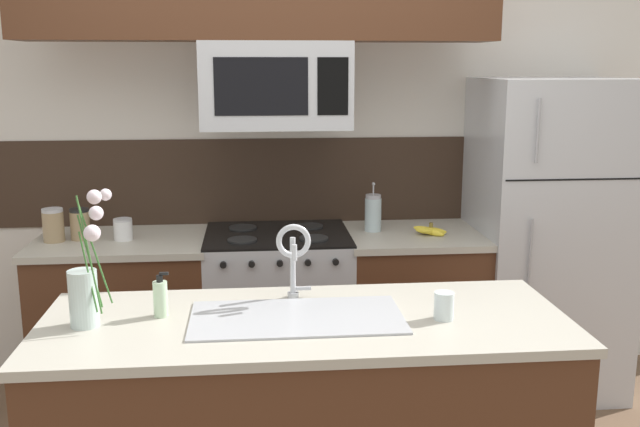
# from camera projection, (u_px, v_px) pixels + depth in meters

# --- Properties ---
(rear_partition) EXTENTS (5.20, 0.10, 2.60)m
(rear_partition) POSITION_uv_depth(u_px,v_px,m) (326.00, 153.00, 4.08)
(rear_partition) COLOR silver
(rear_partition) RESTS_ON ground
(splash_band) EXTENTS (3.19, 0.01, 0.48)m
(splash_band) POSITION_uv_depth(u_px,v_px,m) (275.00, 181.00, 4.03)
(splash_band) COLOR #332319
(splash_band) RESTS_ON rear_partition
(back_counter_left) EXTENTS (0.89, 0.65, 0.91)m
(back_counter_left) POSITION_uv_depth(u_px,v_px,m) (126.00, 322.00, 3.79)
(back_counter_left) COLOR #4C2B19
(back_counter_left) RESTS_ON ground
(back_counter_right) EXTENTS (0.74, 0.65, 0.91)m
(back_counter_right) POSITION_uv_depth(u_px,v_px,m) (411.00, 312.00, 3.93)
(back_counter_right) COLOR #4C2B19
(back_counter_right) RESTS_ON ground
(stove_range) EXTENTS (0.76, 0.64, 0.93)m
(stove_range) POSITION_uv_depth(u_px,v_px,m) (278.00, 316.00, 3.86)
(stove_range) COLOR #B7BABF
(stove_range) RESTS_ON ground
(microwave) EXTENTS (0.74, 0.40, 0.43)m
(microwave) POSITION_uv_depth(u_px,v_px,m) (275.00, 85.00, 3.58)
(microwave) COLOR #B7BABF
(refrigerator) EXTENTS (0.78, 0.74, 1.73)m
(refrigerator) POSITION_uv_depth(u_px,v_px,m) (545.00, 237.00, 3.93)
(refrigerator) COLOR #B7BABF
(refrigerator) RESTS_ON ground
(storage_jar_tall) EXTENTS (0.11, 0.11, 0.17)m
(storage_jar_tall) POSITION_uv_depth(u_px,v_px,m) (53.00, 225.00, 3.63)
(storage_jar_tall) COLOR #997F5B
(storage_jar_tall) RESTS_ON back_counter_left
(storage_jar_medium) EXTENTS (0.10, 0.10, 0.16)m
(storage_jar_medium) POSITION_uv_depth(u_px,v_px,m) (80.00, 224.00, 3.67)
(storage_jar_medium) COLOR #997F5B
(storage_jar_medium) RESTS_ON back_counter_left
(storage_jar_short) EXTENTS (0.10, 0.10, 0.11)m
(storage_jar_short) POSITION_uv_depth(u_px,v_px,m) (123.00, 229.00, 3.66)
(storage_jar_short) COLOR silver
(storage_jar_short) RESTS_ON back_counter_left
(banana_bunch) EXTENTS (0.19, 0.13, 0.08)m
(banana_bunch) POSITION_uv_depth(u_px,v_px,m) (431.00, 231.00, 3.78)
(banana_bunch) COLOR yellow
(banana_bunch) RESTS_ON back_counter_right
(french_press) EXTENTS (0.09, 0.09, 0.27)m
(french_press) POSITION_uv_depth(u_px,v_px,m) (373.00, 213.00, 3.85)
(french_press) COLOR silver
(french_press) RESTS_ON back_counter_right
(kitchen_sink) EXTENTS (0.76, 0.39, 0.16)m
(kitchen_sink) POSITION_uv_depth(u_px,v_px,m) (297.00, 336.00, 2.57)
(kitchen_sink) COLOR #ADAFB5
(kitchen_sink) RESTS_ON island_counter
(sink_faucet) EXTENTS (0.14, 0.14, 0.31)m
(sink_faucet) POSITION_uv_depth(u_px,v_px,m) (294.00, 251.00, 2.70)
(sink_faucet) COLOR #B7BABF
(sink_faucet) RESTS_ON island_counter
(dish_soap_bottle) EXTENTS (0.06, 0.05, 0.16)m
(dish_soap_bottle) POSITION_uv_depth(u_px,v_px,m) (161.00, 298.00, 2.56)
(dish_soap_bottle) COLOR beige
(dish_soap_bottle) RESTS_ON island_counter
(drinking_glass) EXTENTS (0.07, 0.07, 0.10)m
(drinking_glass) POSITION_uv_depth(u_px,v_px,m) (444.00, 306.00, 2.53)
(drinking_glass) COLOR silver
(drinking_glass) RESTS_ON island_counter
(flower_vase) EXTENTS (0.16, 0.15, 0.49)m
(flower_vase) POSITION_uv_depth(u_px,v_px,m) (86.00, 288.00, 2.45)
(flower_vase) COLOR silver
(flower_vase) RESTS_ON island_counter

